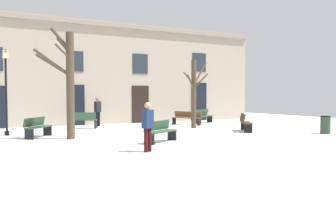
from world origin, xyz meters
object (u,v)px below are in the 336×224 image
litter_bin (325,125)px  bench_back_to_back_right (160,131)px  bench_near_lamp (245,122)px  bench_facing_shops (187,118)px  person_strolling (148,125)px  tree_center (68,81)px  streetlamp (6,83)px  person_by_shop_door (98,110)px  bench_by_litter_bin (82,120)px  tree_near_facade (194,92)px  bench_back_to_back_left (38,127)px  bench_far_corner (203,116)px

litter_bin → bench_back_to_back_right: bearing=172.8°
bench_near_lamp → bench_back_to_back_right: 6.14m
bench_facing_shops → person_strolling: (-7.07, -8.69, 0.46)m
tree_center → person_strolling: size_ratio=2.85×
streetlamp → person_by_shop_door: bearing=26.8°
tree_center → person_by_shop_door: tree_center is taller
bench_facing_shops → bench_by_litter_bin: bearing=-128.6°
bench_facing_shops → person_by_shop_door: size_ratio=1.05×
streetlamp → bench_back_to_back_right: size_ratio=2.22×
litter_bin → person_by_shop_door: (-8.08, 9.54, 0.54)m
tree_center → person_strolling: bearing=-75.2°
bench_back_to_back_right → person_strolling: bearing=-157.3°
tree_near_facade → person_by_shop_door: (-4.31, 3.81, -1.06)m
bench_by_litter_bin → bench_back_to_back_left: 4.51m
bench_far_corner → person_by_shop_door: size_ratio=0.95×
litter_bin → bench_by_litter_bin: size_ratio=0.54×
person_by_shop_door → bench_back_to_back_left: bearing=-158.7°
litter_bin → bench_far_corner: (-1.21, 8.47, 0.03)m
streetlamp → bench_by_litter_bin: size_ratio=2.49×
tree_near_facade → bench_far_corner: 4.07m
tree_near_facade → bench_facing_shops: 2.72m
litter_bin → person_strolling: (-10.00, -0.92, 0.47)m
bench_by_litter_bin → person_strolling: (-0.69, -9.48, 0.43)m
bench_far_corner → bench_by_litter_bin: bearing=154.1°
bench_far_corner → person_strolling: person_strolling is taller
tree_near_facade → bench_near_lamp: 3.52m
tree_center → bench_by_litter_bin: 5.39m
bench_near_lamp → person_by_shop_door: bearing=74.0°
bench_far_corner → person_strolling: bearing=-158.5°
tree_center → bench_far_corner: bearing=24.1°
litter_bin → person_by_shop_door: person_by_shop_door is taller
tree_near_facade → bench_far_corner: tree_near_facade is taller
tree_center → bench_by_litter_bin: bearing=66.7°
bench_by_litter_bin → bench_facing_shops: bench_by_litter_bin is taller
streetlamp → person_strolling: 8.62m
bench_back_to_back_left → person_by_shop_door: size_ratio=0.94×
bench_back_to_back_right → bench_far_corner: bearing=16.0°
bench_back_to_back_right → bench_far_corner: bench_far_corner is taller
tree_center → tree_near_facade: (7.53, 1.77, -0.43)m
streetlamp → bench_near_lamp: (10.83, -4.04, -1.96)m
litter_bin → bench_facing_shops: (-2.94, 7.77, 0.01)m
tree_center → bench_far_corner: size_ratio=2.82×
bench_by_litter_bin → litter_bin: bearing=168.1°
bench_far_corner → person_by_shop_door: 6.98m
streetlamp → bench_back_to_back_left: (1.06, -1.64, -1.96)m
streetlamp → bench_far_corner: streetlamp is taller
litter_bin → person_strolling: 10.06m
bench_facing_shops → person_by_shop_door: person_by_shop_door is taller
streetlamp → person_strolling: streetlamp is taller
streetlamp → litter_bin: 15.18m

